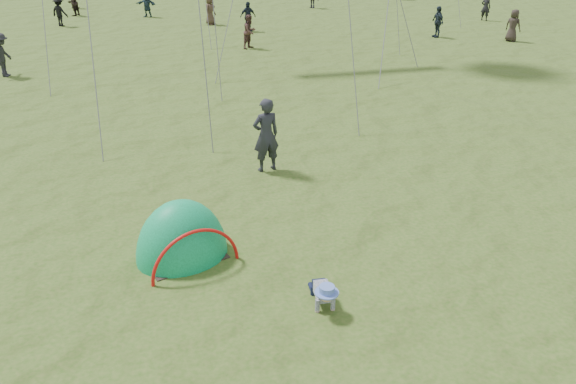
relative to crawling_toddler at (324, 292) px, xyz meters
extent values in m
plane|color=#2B4F15|center=(1.14, 0.36, -0.28)|extent=(140.00, 140.00, 0.00)
ellipsoid|color=#0E753A|center=(-2.23, 2.22, -0.28)|extent=(2.22, 2.01, 2.37)
imported|color=#212229|center=(0.26, 5.89, 0.69)|extent=(0.79, 0.60, 1.96)
imported|color=black|center=(3.42, 25.71, 0.54)|extent=(1.04, 0.63, 1.66)
imported|color=black|center=(-8.30, 18.08, 0.61)|extent=(0.88, 1.26, 1.78)
imported|color=#413026|center=(1.58, 28.49, 0.56)|extent=(0.95, 0.98, 1.70)
imported|color=black|center=(-6.95, 34.17, 0.59)|extent=(1.00, 1.07, 1.75)
imported|color=black|center=(-7.35, 30.19, 0.56)|extent=(1.25, 1.17, 1.70)
imported|color=#2C231F|center=(16.60, 19.40, 0.54)|extent=(0.88, 0.96, 1.65)
imported|color=#21363F|center=(-2.14, 32.48, 0.51)|extent=(1.48, 1.21, 1.58)
imported|color=black|center=(18.88, 25.75, 0.52)|extent=(0.69, 0.69, 1.61)
imported|color=#462C29|center=(2.66, 21.06, 0.54)|extent=(1.02, 1.00, 1.66)
imported|color=#1F2A35|center=(13.23, 21.40, 0.55)|extent=(0.48, 1.01, 1.67)
camera|label=1|loc=(-2.49, -7.45, 5.77)|focal=35.00mm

